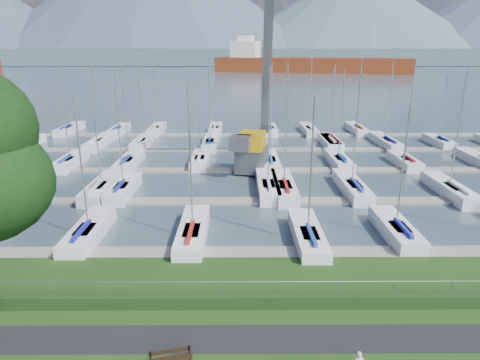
{
  "coord_description": "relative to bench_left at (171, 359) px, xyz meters",
  "views": [
    {
      "loc": [
        -0.18,
        -19.58,
        12.82
      ],
      "look_at": [
        0.0,
        12.0,
        3.0
      ],
      "focal_mm": 32.0,
      "sensor_mm": 36.0,
      "label": 1
    }
  ],
  "objects": [
    {
      "name": "bench_left",
      "position": [
        0.0,
        0.0,
        0.0
      ],
      "size": [
        1.85,
        0.83,
        0.85
      ],
      "rotation": [
        0.0,
        0.0,
        0.23
      ],
      "color": "black",
      "rests_on": "grass"
    },
    {
      "name": "cargo_ship_mid",
      "position": [
        38.13,
        224.75,
        3.09
      ],
      "size": [
        104.84,
        43.43,
        21.5
      ],
      "rotation": [
        0.0,
        0.0,
        -0.25
      ],
      "color": "maroon",
      "rests_on": "water"
    },
    {
      "name": "fence",
      "position": [
        2.99,
        4.78,
        0.78
      ],
      "size": [
        80.0,
        0.04,
        0.04
      ],
      "primitive_type": "cylinder",
      "rotation": [
        0.0,
        1.57,
        0.0
      ],
      "color": "gray",
      "rests_on": "grass"
    },
    {
      "name": "docks",
      "position": [
        2.99,
        30.78,
        -0.64
      ],
      "size": [
        90.0,
        41.6,
        0.25
      ],
      "color": "slate",
      "rests_on": "water"
    },
    {
      "name": "path",
      "position": [
        2.99,
        1.78,
        -0.41
      ],
      "size": [
        160.0,
        2.0,
        0.04
      ],
      "primitive_type": "cube",
      "color": "black",
      "rests_on": "grass"
    },
    {
      "name": "hedge",
      "position": [
        2.99,
        4.38,
        -0.07
      ],
      "size": [
        80.0,
        0.7,
        0.7
      ],
      "primitive_type": "cube",
      "color": "#1A3312",
      "rests_on": "grass"
    },
    {
      "name": "crane",
      "position": [
        4.77,
        31.22,
        4.91
      ],
      "size": [
        4.87,
        13.4,
        22.35
      ],
      "rotation": [
        0.0,
        0.0,
        -0.2
      ],
      "color": "#56585D",
      "rests_on": "water"
    },
    {
      "name": "water",
      "position": [
        2.99,
        264.78,
        -0.82
      ],
      "size": [
        800.0,
        540.0,
        0.2
      ],
      "primitive_type": "cube",
      "color": "#3B4C56"
    },
    {
      "name": "mountains",
      "position": [
        10.34,
        409.41,
        46.26
      ],
      "size": [
        1190.0,
        360.0,
        115.0
      ],
      "color": "#415160",
      "rests_on": "water"
    },
    {
      "name": "foothill",
      "position": [
        2.99,
        334.78,
        5.58
      ],
      "size": [
        900.0,
        80.0,
        12.0
      ],
      "primitive_type": "cube",
      "color": "#495D6B",
      "rests_on": "water"
    },
    {
      "name": "sailboat_fleet",
      "position": [
        1.41,
        32.89,
        4.91
      ],
      "size": [
        75.84,
        49.88,
        13.7
      ],
      "color": "#1B3999",
      "rests_on": "water"
    }
  ]
}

